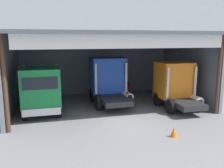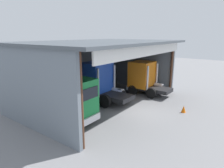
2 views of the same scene
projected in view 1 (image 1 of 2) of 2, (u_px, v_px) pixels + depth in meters
ground_plane at (125, 123)px, 14.78m from camera, size 80.00×80.00×0.00m
workshop_shed at (105, 55)px, 18.93m from camera, size 14.41×9.58×5.53m
truck_green_center_left_bay at (41, 90)px, 15.89m from camera, size 2.62×4.47×3.31m
truck_blue_left_bay at (109, 80)px, 18.83m from camera, size 2.75×4.87×3.61m
truck_orange_right_bay at (175, 84)px, 17.77m from camera, size 2.56×4.30×3.38m
oil_drum at (120, 88)px, 22.84m from camera, size 0.58×0.58×0.91m
tool_cart at (124, 88)px, 22.54m from camera, size 0.90×0.60×1.00m
traffic_cone at (174, 132)px, 12.59m from camera, size 0.36×0.36×0.56m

